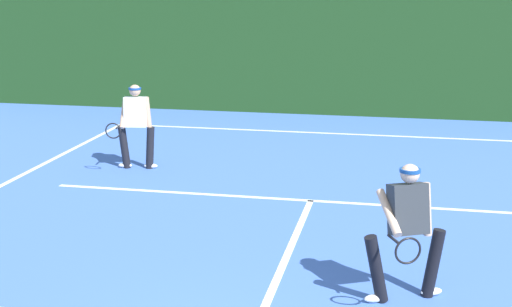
# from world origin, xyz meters

# --- Properties ---
(court_line_baseline_far) EXTENTS (10.80, 0.10, 0.01)m
(court_line_baseline_far) POSITION_xyz_m (0.00, 11.64, 0.00)
(court_line_baseline_far) COLOR white
(court_line_baseline_far) RESTS_ON ground_plane
(court_line_service) EXTENTS (8.81, 0.10, 0.01)m
(court_line_service) POSITION_xyz_m (0.00, 6.39, 0.00)
(court_line_service) COLOR white
(court_line_service) RESTS_ON ground_plane
(court_line_centre) EXTENTS (0.10, 6.40, 0.01)m
(court_line_centre) POSITION_xyz_m (0.00, 3.20, 0.00)
(court_line_centre) COLOR white
(court_line_centre) RESTS_ON ground_plane
(player_near) EXTENTS (0.94, 1.00, 1.57)m
(player_near) POSITION_xyz_m (1.49, 2.95, 0.86)
(player_near) COLOR black
(player_near) RESTS_ON ground_plane
(player_far) EXTENTS (0.76, 0.85, 1.60)m
(player_far) POSITION_xyz_m (-3.50, 7.77, 0.88)
(player_far) COLOR black
(player_far) RESTS_ON ground_plane
(back_fence_windscreen) EXTENTS (21.19, 0.12, 3.19)m
(back_fence_windscreen) POSITION_xyz_m (0.00, 13.97, 1.59)
(back_fence_windscreen) COLOR #1E421A
(back_fence_windscreen) RESTS_ON ground_plane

